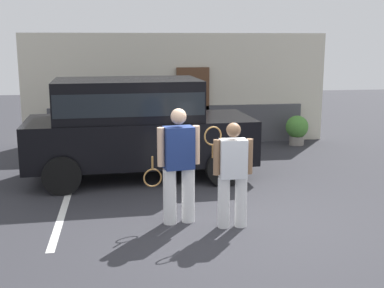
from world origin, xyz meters
TOP-DOWN VIEW (x-y plane):
  - ground_plane at (0.00, 0.00)m, footprint 40.00×40.00m
  - parking_stripe_0 at (-2.59, 1.50)m, footprint 0.12×4.40m
  - house_frontage at (0.01, 6.46)m, footprint 8.31×0.40m
  - parked_suv at (-1.29, 3.00)m, footprint 4.67×2.30m
  - tennis_player_man at (-0.72, 0.21)m, footprint 0.92×0.34m
  - tennis_player_woman at (0.06, -0.09)m, footprint 0.75×0.26m
  - potted_plant_by_porch at (3.19, 5.65)m, footprint 0.62×0.62m

SIDE VIEW (x-z plane):
  - ground_plane at x=0.00m, z-range 0.00..0.00m
  - parking_stripe_0 at x=-2.59m, z-range 0.00..0.01m
  - potted_plant_by_porch at x=3.19m, z-range 0.04..0.86m
  - tennis_player_woman at x=0.06m, z-range 0.04..1.66m
  - tennis_player_man at x=-0.72m, z-range 0.03..1.84m
  - parked_suv at x=-1.29m, z-range 0.12..2.17m
  - house_frontage at x=0.01m, z-range -0.09..2.92m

